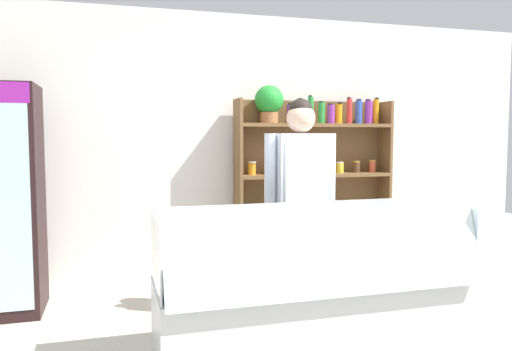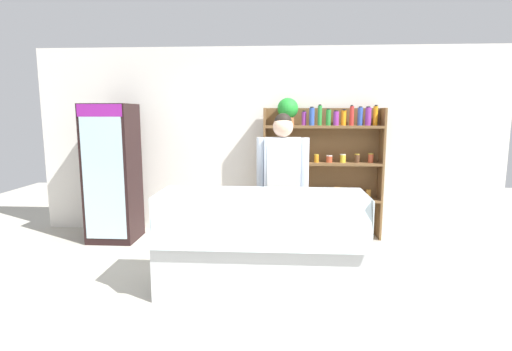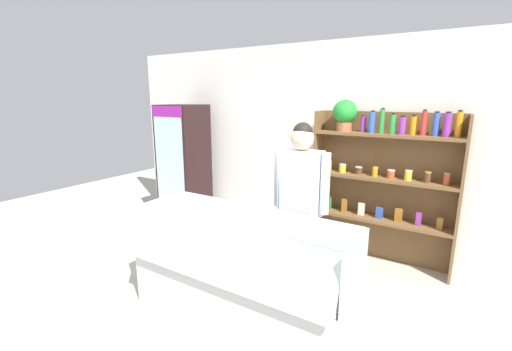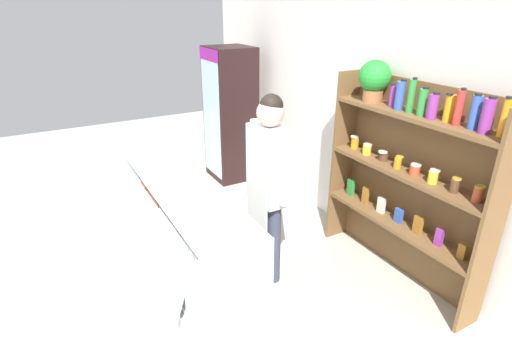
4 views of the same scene
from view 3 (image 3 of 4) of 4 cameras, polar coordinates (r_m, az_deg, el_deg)
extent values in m
plane|color=#B7B2A3|center=(3.38, -3.49, -23.42)|extent=(12.00, 12.00, 0.00)
cube|color=white|center=(4.71, 12.06, 4.73)|extent=(6.80, 0.10, 2.70)
cube|color=black|center=(5.45, -11.87, 1.51)|extent=(0.63, 0.59, 1.89)
cube|color=silver|center=(5.24, -14.14, 0.94)|extent=(0.55, 0.01, 1.69)
cube|color=#8C1E8C|center=(5.13, -14.70, 10.30)|extent=(0.59, 0.01, 0.16)
cylinder|color=#3356B2|center=(5.56, -14.53, -4.86)|extent=(0.05, 0.05, 0.18)
cylinder|color=#2D8C38|center=(5.44, -13.30, -5.04)|extent=(0.06, 0.06, 0.21)
cylinder|color=#9E6623|center=(5.32, -12.00, -5.43)|extent=(0.06, 0.06, 0.20)
cylinder|color=#3356B2|center=(5.43, -14.83, 0.10)|extent=(0.06, 0.06, 0.17)
cylinder|color=orange|center=(5.31, -13.57, -0.09)|extent=(0.05, 0.05, 0.18)
cylinder|color=#2D8C38|center=(5.19, -12.26, -0.17)|extent=(0.07, 0.07, 0.20)
cylinder|color=red|center=(5.36, -15.29, 5.28)|extent=(0.05, 0.05, 0.17)
cylinder|color=#3356B2|center=(5.27, -14.35, 5.35)|extent=(0.07, 0.07, 0.19)
cylinder|color=red|center=(5.17, -13.37, 5.25)|extent=(0.06, 0.06, 0.19)
cylinder|color=red|center=(5.08, -12.36, 5.28)|extent=(0.07, 0.07, 0.21)
cube|color=brown|center=(4.47, 20.54, -1.94)|extent=(1.66, 0.02, 1.83)
cube|color=brown|center=(4.56, 10.15, -1.00)|extent=(0.03, 0.28, 1.83)
cube|color=brown|center=(4.25, 30.90, -3.73)|extent=(0.03, 0.28, 1.83)
cube|color=brown|center=(4.44, 19.77, -6.93)|extent=(1.60, 0.28, 0.04)
cube|color=brown|center=(4.30, 20.30, -0.47)|extent=(1.60, 0.28, 0.04)
cube|color=brown|center=(4.22, 20.85, 6.33)|extent=(1.60, 0.28, 0.04)
cylinder|color=#996038|center=(4.33, 14.47, 7.90)|extent=(0.18, 0.18, 0.11)
sphere|color=#21912D|center=(4.32, 14.60, 10.24)|extent=(0.29, 0.29, 0.29)
cylinder|color=purple|center=(4.28, 17.45, 8.18)|extent=(0.06, 0.06, 0.19)
cylinder|color=black|center=(4.26, 17.49, 9.54)|extent=(0.04, 0.04, 0.02)
cylinder|color=#3356B2|center=(4.22, 18.72, 8.38)|extent=(0.07, 0.07, 0.24)
cylinder|color=black|center=(4.23, 18.93, 10.11)|extent=(0.05, 0.05, 0.02)
cylinder|color=#2D8C38|center=(4.20, 20.23, 8.46)|extent=(0.06, 0.06, 0.27)
cylinder|color=black|center=(4.21, 20.43, 10.41)|extent=(0.04, 0.04, 0.02)
cylinder|color=#2D8C38|center=(4.17, 21.79, 7.93)|extent=(0.07, 0.07, 0.21)
cylinder|color=black|center=(4.19, 21.97, 9.51)|extent=(0.04, 0.04, 0.02)
cylinder|color=purple|center=(4.15, 23.17, 7.62)|extent=(0.08, 0.08, 0.19)
cylinder|color=black|center=(4.17, 23.35, 9.06)|extent=(0.05, 0.05, 0.02)
cylinder|color=orange|center=(4.18, 24.80, 7.61)|extent=(0.07, 0.07, 0.21)
cylinder|color=black|center=(4.15, 24.90, 9.10)|extent=(0.05, 0.05, 0.02)
cylinder|color=red|center=(4.13, 26.17, 7.81)|extent=(0.06, 0.06, 0.26)
cylinder|color=black|center=(4.14, 26.38, 9.73)|extent=(0.04, 0.04, 0.02)
cylinder|color=#3356B2|center=(4.14, 27.81, 7.53)|extent=(0.07, 0.07, 0.24)
cylinder|color=black|center=(4.13, 28.00, 9.31)|extent=(0.05, 0.05, 0.02)
cylinder|color=purple|center=(4.11, 29.25, 7.34)|extent=(0.08, 0.08, 0.24)
cylinder|color=black|center=(4.12, 29.46, 9.15)|extent=(0.05, 0.05, 0.02)
cylinder|color=orange|center=(4.14, 30.73, 7.33)|extent=(0.06, 0.06, 0.26)
cylinder|color=black|center=(4.11, 30.95, 9.25)|extent=(0.04, 0.04, 0.02)
cylinder|color=orange|center=(4.47, 12.00, 1.58)|extent=(0.08, 0.08, 0.12)
cylinder|color=silver|center=(4.45, 11.99, 2.39)|extent=(0.08, 0.08, 0.01)
cylinder|color=yellow|center=(4.40, 14.22, 1.11)|extent=(0.08, 0.08, 0.09)
cylinder|color=silver|center=(4.40, 14.27, 1.79)|extent=(0.08, 0.08, 0.01)
cylinder|color=brown|center=(4.37, 16.77, 0.78)|extent=(0.08, 0.08, 0.08)
cylinder|color=silver|center=(4.34, 16.74, 1.35)|extent=(0.08, 0.08, 0.01)
cylinder|color=orange|center=(4.29, 19.19, 0.51)|extent=(0.06, 0.06, 0.10)
cylinder|color=gold|center=(4.29, 19.30, 1.28)|extent=(0.07, 0.07, 0.01)
cylinder|color=#BF4C2D|center=(4.26, 21.55, 0.16)|extent=(0.09, 0.09, 0.09)
cylinder|color=silver|center=(4.26, 21.61, 0.82)|extent=(0.09, 0.09, 0.01)
cylinder|color=yellow|center=(4.23, 24.02, -0.05)|extent=(0.08, 0.08, 0.10)
cylinder|color=silver|center=(4.23, 24.12, 0.75)|extent=(0.08, 0.08, 0.01)
cylinder|color=brown|center=(4.21, 26.67, -0.34)|extent=(0.07, 0.07, 0.11)
cylinder|color=gold|center=(4.20, 26.77, 0.49)|extent=(0.07, 0.07, 0.01)
cylinder|color=#BF4C2D|center=(4.20, 29.23, -0.57)|extent=(0.07, 0.07, 0.12)
cylinder|color=gold|center=(4.19, 29.33, 0.30)|extent=(0.08, 0.08, 0.01)
cube|color=#2D8C38|center=(4.58, 11.91, -4.45)|extent=(0.08, 0.05, 0.17)
cube|color=#9E6623|center=(4.51, 14.50, -4.84)|extent=(0.06, 0.04, 0.17)
cube|color=silver|center=(4.46, 17.15, -5.36)|extent=(0.07, 0.04, 0.15)
cube|color=#3356B2|center=(4.41, 19.86, -5.86)|extent=(0.08, 0.05, 0.14)
cube|color=#9E6623|center=(4.37, 22.65, -6.10)|extent=(0.08, 0.05, 0.16)
cube|color=purple|center=(4.35, 25.47, -6.54)|extent=(0.06, 0.04, 0.15)
cube|color=#9E6623|center=(4.34, 28.30, -7.05)|extent=(0.06, 0.04, 0.13)
cube|color=silver|center=(3.29, -2.41, -18.75)|extent=(2.03, 0.68, 0.55)
cube|color=white|center=(3.15, -2.46, -14.18)|extent=(1.97, 0.62, 0.03)
cube|color=silver|center=(2.83, -6.30, -12.92)|extent=(1.99, 0.16, 0.47)
cube|color=silver|center=(3.01, -2.00, -6.52)|extent=(1.99, 0.52, 0.01)
cube|color=silver|center=(3.69, -15.55, -7.00)|extent=(0.01, 0.64, 0.45)
cube|color=silver|center=(2.67, 16.17, -15.02)|extent=(0.01, 0.64, 0.45)
cube|color=beige|center=(3.63, -11.82, -9.95)|extent=(0.16, 0.12, 0.04)
cube|color=white|center=(3.50, -14.17, -10.90)|extent=(0.05, 0.03, 0.02)
cube|color=tan|center=(3.40, -7.08, -11.40)|extent=(0.16, 0.13, 0.05)
cube|color=white|center=(3.26, -9.41, -12.57)|extent=(0.05, 0.03, 0.02)
cube|color=tan|center=(3.19, -1.61, -12.94)|extent=(0.16, 0.14, 0.05)
cube|color=white|center=(3.04, -3.83, -14.38)|extent=(0.05, 0.03, 0.02)
cube|color=tan|center=(3.01, 4.63, -14.68)|extent=(0.17, 0.14, 0.05)
cube|color=white|center=(2.86, 2.64, -16.29)|extent=(0.05, 0.03, 0.02)
cube|color=tan|center=(2.88, 11.66, -16.25)|extent=(0.16, 0.13, 0.06)
cube|color=white|center=(2.71, 10.03, -18.19)|extent=(0.05, 0.03, 0.02)
cylinder|color=#A35B4C|center=(3.54, -14.79, -9.73)|extent=(0.16, 0.17, 0.15)
cylinder|color=#A35B4C|center=(3.40, -12.19, -10.79)|extent=(0.18, 0.13, 0.13)
cylinder|color=white|center=(2.80, 5.40, -15.07)|extent=(0.07, 0.07, 0.22)
cylinder|color=white|center=(2.76, 7.33, -15.48)|extent=(0.07, 0.07, 0.22)
cylinder|color=#383D51|center=(3.76, 5.85, -12.23)|extent=(0.13, 0.13, 0.81)
cylinder|color=#383D51|center=(3.69, 8.43, -12.81)|extent=(0.13, 0.13, 0.81)
cube|color=silver|center=(3.47, 7.48, -1.36)|extent=(0.41, 0.24, 0.67)
cube|color=white|center=(3.47, 6.42, -7.57)|extent=(0.35, 0.01, 1.26)
cylinder|color=silver|center=(3.57, 3.77, -0.30)|extent=(0.09, 0.09, 0.61)
cylinder|color=silver|center=(3.37, 11.44, -1.37)|extent=(0.09, 0.09, 0.61)
sphere|color=#D8AD8E|center=(3.39, 7.70, 6.16)|extent=(0.23, 0.23, 0.23)
sphere|color=black|center=(3.39, 7.81, 7.14)|extent=(0.20, 0.20, 0.20)
camera|label=1|loc=(2.97, -69.06, -5.97)|focal=35.00mm
camera|label=2|loc=(2.08, -102.30, -9.66)|focal=28.00mm
camera|label=4|loc=(1.97, 78.96, 15.59)|focal=28.00mm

